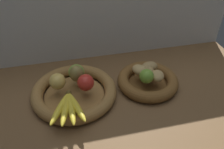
{
  "coord_description": "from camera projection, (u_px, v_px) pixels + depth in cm",
  "views": [
    {
      "loc": [
        -20.41,
        -79.32,
        71.06
      ],
      "look_at": [
        -2.28,
        -1.23,
        9.22
      ],
      "focal_mm": 37.28,
      "sensor_mm": 36.0,
      "label": 1
    }
  ],
  "objects": [
    {
      "name": "ground_plane",
      "position": [
        116.0,
        90.0,
        1.09
      ],
      "size": [
        140.0,
        90.0,
        3.0
      ],
      "primitive_type": "cube",
      "color": "brown"
    },
    {
      "name": "back_wall",
      "position": [
        102.0,
        7.0,
        1.15
      ],
      "size": [
        140.0,
        3.0,
        55.0
      ],
      "color": "silver",
      "rests_on": "ground_plane"
    },
    {
      "name": "fruit_bowl_left",
      "position": [
        74.0,
        92.0,
        1.02
      ],
      "size": [
        37.36,
        37.36,
        5.22
      ],
      "color": "olive",
      "rests_on": "ground_plane"
    },
    {
      "name": "fruit_bowl_right",
      "position": [
        148.0,
        81.0,
        1.08
      ],
      "size": [
        28.25,
        28.25,
        5.22
      ],
      "color": "brown",
      "rests_on": "ground_plane"
    },
    {
      "name": "apple_green_back",
      "position": [
        76.0,
        72.0,
        1.03
      ],
      "size": [
        7.13,
        7.13,
        7.13
      ],
      "primitive_type": "sphere",
      "color": "#7AA338",
      "rests_on": "fruit_bowl_left"
    },
    {
      "name": "apple_golden_left",
      "position": [
        58.0,
        82.0,
        0.98
      ],
      "size": [
        6.99,
        6.99,
        6.99
      ],
      "primitive_type": "sphere",
      "color": "#DBB756",
      "rests_on": "fruit_bowl_left"
    },
    {
      "name": "apple_red_right",
      "position": [
        86.0,
        83.0,
        0.98
      ],
      "size": [
        7.16,
        7.16,
        7.16
      ],
      "primitive_type": "sphere",
      "color": "red",
      "rests_on": "fruit_bowl_left"
    },
    {
      "name": "pear_brown",
      "position": [
        77.0,
        74.0,
        1.02
      ],
      "size": [
        8.22,
        8.21,
        7.94
      ],
      "primitive_type": "ellipsoid",
      "rotation": [
        0.0,
        0.0,
        1.11
      ],
      "color": "olive",
      "rests_on": "fruit_bowl_left"
    },
    {
      "name": "banana_bunch_front",
      "position": [
        68.0,
        107.0,
        0.89
      ],
      "size": [
        14.85,
        18.78,
        2.63
      ],
      "color": "yellow",
      "rests_on": "fruit_bowl_left"
    },
    {
      "name": "potato_large",
      "position": [
        149.0,
        73.0,
        1.05
      ],
      "size": [
        5.88,
        8.01,
        4.32
      ],
      "primitive_type": "ellipsoid",
      "rotation": [
        0.0,
        0.0,
        1.53
      ],
      "color": "#A38451",
      "rests_on": "fruit_bowl_right"
    },
    {
      "name": "potato_small",
      "position": [
        157.0,
        76.0,
        1.04
      ],
      "size": [
        8.08,
        8.73,
        4.2
      ],
      "primitive_type": "ellipsoid",
      "rotation": [
        0.0,
        0.0,
        1.21
      ],
      "color": "tan",
      "rests_on": "fruit_bowl_right"
    },
    {
      "name": "potato_oblong",
      "position": [
        140.0,
        70.0,
        1.07
      ],
      "size": [
        9.03,
        9.66,
        4.36
      ],
      "primitive_type": "ellipsoid",
      "rotation": [
        0.0,
        0.0,
        2.13
      ],
      "color": "tan",
      "rests_on": "fruit_bowl_right"
    },
    {
      "name": "potato_back",
      "position": [
        149.0,
        67.0,
        1.09
      ],
      "size": [
        8.53,
        6.49,
        4.53
      ],
      "primitive_type": "ellipsoid",
      "rotation": [
        0.0,
        0.0,
        0.11
      ],
      "color": "#A38451",
      "rests_on": "fruit_bowl_right"
    },
    {
      "name": "lime_near",
      "position": [
        147.0,
        76.0,
        1.02
      ],
      "size": [
        6.43,
        6.43,
        6.43
      ],
      "primitive_type": "sphere",
      "color": "#6B9E33",
      "rests_on": "fruit_bowl_right"
    }
  ]
}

